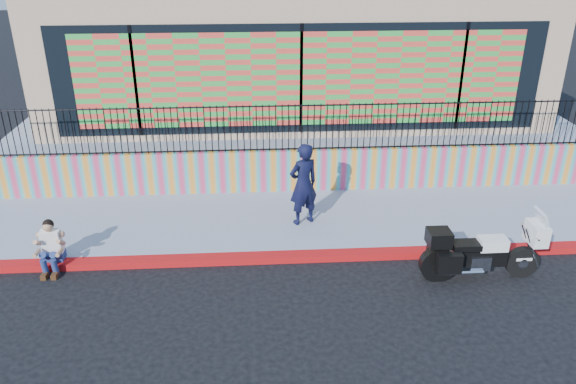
{
  "coord_description": "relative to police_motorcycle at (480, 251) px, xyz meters",
  "views": [
    {
      "loc": [
        -1.25,
        -10.11,
        6.22
      ],
      "look_at": [
        -0.53,
        1.2,
        1.03
      ],
      "focal_mm": 35.0,
      "sensor_mm": 36.0,
      "label": 1
    }
  ],
  "objects": [
    {
      "name": "sidewalk",
      "position": [
        -3.09,
        2.56,
        -0.54
      ],
      "size": [
        16.0,
        3.0,
        0.15
      ],
      "primitive_type": "cube",
      "color": "#99A1B8",
      "rests_on": "ground"
    },
    {
      "name": "storefront_building",
      "position": [
        -3.09,
        9.04,
        2.64
      ],
      "size": [
        14.0,
        8.06,
        4.0
      ],
      "color": "tan",
      "rests_on": "elevated_platform"
    },
    {
      "name": "ground",
      "position": [
        -3.09,
        0.91,
        -0.61
      ],
      "size": [
        90.0,
        90.0,
        0.0
      ],
      "primitive_type": "plane",
      "color": "black",
      "rests_on": "ground"
    },
    {
      "name": "metal_fence",
      "position": [
        -3.09,
        4.16,
        1.24
      ],
      "size": [
        15.8,
        0.04,
        1.2
      ],
      "primitive_type": null,
      "color": "black",
      "rests_on": "mural_wall"
    },
    {
      "name": "seated_man",
      "position": [
        -8.48,
        0.82,
        -0.16
      ],
      "size": [
        0.54,
        0.71,
        1.06
      ],
      "color": "navy",
      "rests_on": "ground"
    },
    {
      "name": "red_curb",
      "position": [
        -3.09,
        0.91,
        -0.54
      ],
      "size": [
        16.0,
        0.3,
        0.15
      ],
      "primitive_type": "cube",
      "color": "red",
      "rests_on": "ground"
    },
    {
      "name": "police_officer",
      "position": [
        -3.26,
        2.31,
        0.5
      ],
      "size": [
        0.83,
        0.71,
        1.93
      ],
      "primitive_type": "imported",
      "rotation": [
        0.0,
        0.0,
        3.57
      ],
      "color": "black",
      "rests_on": "sidewalk"
    },
    {
      "name": "police_motorcycle",
      "position": [
        0.0,
        0.0,
        0.0
      ],
      "size": [
        2.35,
        0.78,
        1.46
      ],
      "color": "black",
      "rests_on": "ground"
    },
    {
      "name": "elevated_platform",
      "position": [
        -3.09,
        9.26,
        0.01
      ],
      "size": [
        16.0,
        10.0,
        1.25
      ],
      "primitive_type": "cube",
      "color": "#99A1B8",
      "rests_on": "ground"
    },
    {
      "name": "mural_wall",
      "position": [
        -3.09,
        4.16,
        0.09
      ],
      "size": [
        16.0,
        0.2,
        1.1
      ],
      "primitive_type": "cube",
      "color": "#E43C69",
      "rests_on": "sidewalk"
    }
  ]
}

